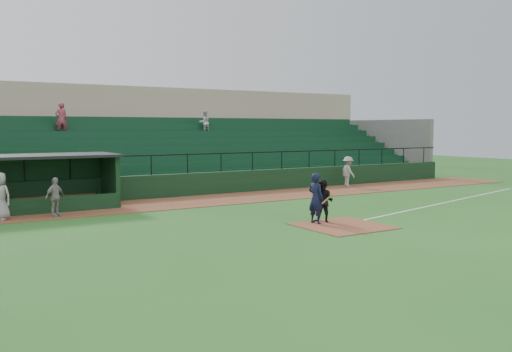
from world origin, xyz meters
TOP-DOWN VIEW (x-y plane):
  - ground at (0.00, 0.00)m, footprint 90.00×90.00m
  - warning_track at (0.00, 8.00)m, footprint 40.00×4.00m
  - home_plate_dirt at (0.00, -1.00)m, footprint 3.00×3.00m
  - foul_line at (8.00, 1.20)m, footprint 17.49×4.44m
  - stadium_structure at (-0.00, 16.46)m, footprint 38.00×13.08m
  - dugout at (-9.75, 9.56)m, footprint 8.90×3.20m
  - batter_at_plate at (-0.52, -0.07)m, footprint 1.08×0.76m
  - umpire at (-0.12, -0.01)m, footprint 0.93×1.00m
  - runner at (9.10, 9.07)m, footprint 0.84×1.26m
  - dugout_player_a at (-8.45, 6.68)m, footprint 0.99×0.81m
  - dugout_player_b at (-10.44, 6.94)m, footprint 1.07×1.04m

SIDE VIEW (x-z plane):
  - ground at x=0.00m, z-range 0.00..0.00m
  - foul_line at x=8.00m, z-range 0.00..0.01m
  - warning_track at x=0.00m, z-range 0.00..0.03m
  - home_plate_dirt at x=0.00m, z-range 0.00..0.03m
  - dugout_player_a at x=-8.45m, z-range 0.03..1.61m
  - umpire at x=-0.12m, z-range 0.00..1.64m
  - runner at x=9.10m, z-range 0.03..1.86m
  - batter_at_plate at x=-0.52m, z-range 0.00..1.91m
  - dugout_player_b at x=-10.44m, z-range 0.03..1.89m
  - dugout at x=-9.75m, z-range 0.12..2.54m
  - stadium_structure at x=0.00m, z-range -0.90..5.50m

